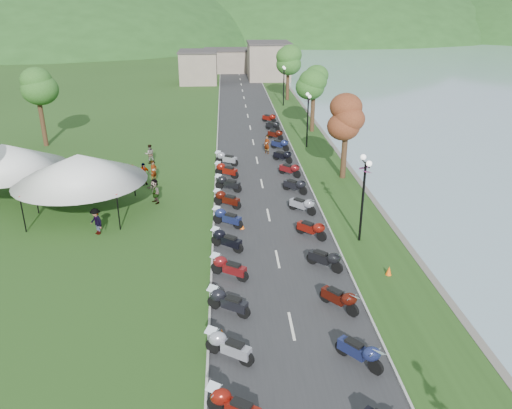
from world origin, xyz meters
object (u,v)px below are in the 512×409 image
object	(u,v)px
vendor_tent_main	(81,184)
pedestrian_b	(151,163)
pedestrian_c	(98,234)
pedestrian_a	(154,182)

from	to	relation	value
vendor_tent_main	pedestrian_b	size ratio (longest dim) A/B	3.41
pedestrian_c	vendor_tent_main	bearing A→B (deg)	159.73
pedestrian_a	pedestrian_c	bearing A→B (deg)	-158.28
pedestrian_a	pedestrian_b	bearing A→B (deg)	46.45
pedestrian_a	pedestrian_b	size ratio (longest dim) A/B	1.03
pedestrian_a	pedestrian_b	xyz separation A→B (m)	(-0.94, 4.79, 0.00)
vendor_tent_main	pedestrian_a	distance (m)	7.19
vendor_tent_main	pedestrian_a	world-z (taller)	vendor_tent_main
pedestrian_c	pedestrian_b	bearing A→B (deg)	129.44
pedestrian_b	pedestrian_c	bearing A→B (deg)	71.96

